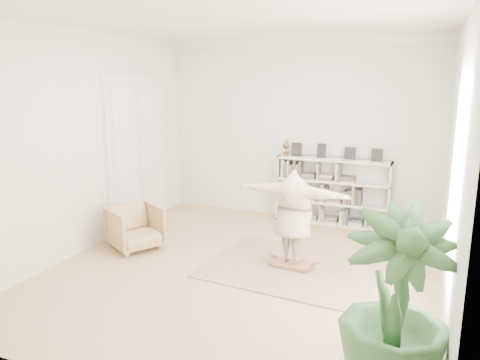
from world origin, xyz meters
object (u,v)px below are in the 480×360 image
at_px(rocker_board, 292,264).
at_px(houseplant, 395,307).
at_px(armchair, 135,228).
at_px(person, 293,214).
at_px(bookshelf, 332,192).

xyz_separation_m(rocker_board, houseplant, (1.64, -2.44, 0.80)).
xyz_separation_m(armchair, houseplant, (4.32, -2.24, 0.51)).
distance_m(person, houseplant, 2.93).
distance_m(rocker_board, houseplant, 3.04).
height_order(rocker_board, houseplant, houseplant).
distance_m(bookshelf, houseplant, 5.11).
bearing_deg(bookshelf, houseplant, -72.26).
bearing_deg(houseplant, bookshelf, 107.74).
bearing_deg(person, bookshelf, -87.56).
bearing_deg(person, rocker_board, 4.30).
bearing_deg(armchair, bookshelf, -16.18).
distance_m(bookshelf, person, 2.44).
height_order(armchair, rocker_board, armchair).
distance_m(armchair, person, 2.74).
bearing_deg(rocker_board, armchair, -171.60).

